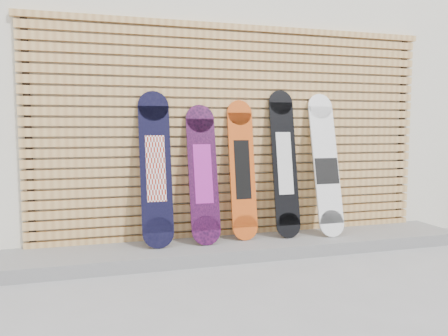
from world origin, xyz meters
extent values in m
plane|color=gray|center=(0.00, 0.00, 0.00)|extent=(80.00, 80.00, 0.00)
cube|color=silver|center=(0.50, 3.50, 1.80)|extent=(12.00, 5.00, 3.60)
cube|color=slate|center=(-0.15, 0.68, 0.06)|extent=(4.60, 0.70, 0.12)
cube|color=tan|center=(-0.15, 0.97, 0.14)|extent=(4.20, 0.05, 0.08)
cube|color=tan|center=(-0.15, 0.97, 0.23)|extent=(4.20, 0.05, 0.08)
cube|color=tan|center=(-0.15, 0.97, 0.33)|extent=(4.20, 0.05, 0.07)
cube|color=tan|center=(-0.15, 0.97, 0.43)|extent=(4.20, 0.05, 0.07)
cube|color=tan|center=(-0.15, 0.97, 0.53)|extent=(4.20, 0.05, 0.07)
cube|color=tan|center=(-0.15, 0.97, 0.62)|extent=(4.20, 0.05, 0.07)
cube|color=tan|center=(-0.15, 0.97, 0.72)|extent=(4.20, 0.05, 0.07)
cube|color=tan|center=(-0.15, 0.97, 0.82)|extent=(4.20, 0.05, 0.07)
cube|color=tan|center=(-0.15, 0.97, 0.91)|extent=(4.20, 0.05, 0.07)
cube|color=tan|center=(-0.15, 0.97, 1.01)|extent=(4.20, 0.05, 0.08)
cube|color=tan|center=(-0.15, 0.97, 1.11)|extent=(4.20, 0.05, 0.08)
cube|color=tan|center=(-0.15, 0.97, 1.20)|extent=(4.20, 0.05, 0.08)
cube|color=tan|center=(-0.15, 0.97, 1.30)|extent=(4.20, 0.05, 0.08)
cube|color=tan|center=(-0.15, 0.97, 1.40)|extent=(4.20, 0.05, 0.08)
cube|color=tan|center=(-0.15, 0.97, 1.50)|extent=(4.20, 0.05, 0.08)
cube|color=tan|center=(-0.15, 0.97, 1.59)|extent=(4.20, 0.05, 0.08)
cube|color=tan|center=(-0.15, 0.97, 1.69)|extent=(4.20, 0.05, 0.08)
cube|color=tan|center=(-0.15, 0.97, 1.79)|extent=(4.20, 0.05, 0.08)
cube|color=tan|center=(-0.15, 0.97, 1.88)|extent=(4.20, 0.05, 0.08)
cube|color=tan|center=(-0.15, 0.97, 1.98)|extent=(4.20, 0.05, 0.08)
cube|color=tan|center=(-0.15, 0.97, 2.08)|extent=(4.20, 0.05, 0.08)
cube|color=tan|center=(-0.15, 0.97, 2.17)|extent=(4.20, 0.05, 0.08)
cube|color=black|center=(-2.17, 0.99, 1.12)|extent=(0.06, 0.04, 2.23)
cube|color=black|center=(1.87, 0.99, 1.12)|extent=(0.06, 0.04, 2.23)
cube|color=tan|center=(-0.15, 0.97, 2.26)|extent=(4.26, 0.07, 0.06)
cube|color=black|center=(-1.03, 0.78, 0.86)|extent=(0.30, 0.27, 1.19)
cylinder|color=black|center=(-1.03, 0.65, 0.27)|extent=(0.30, 0.08, 0.30)
cylinder|color=black|center=(-1.03, 0.90, 1.45)|extent=(0.30, 0.08, 0.30)
cube|color=white|center=(-1.03, 0.78, 0.86)|extent=(0.18, 0.16, 0.63)
cube|color=black|center=(-0.57, 0.77, 0.80)|extent=(0.29, 0.28, 1.08)
cylinder|color=black|center=(-0.57, 0.64, 0.26)|extent=(0.29, 0.09, 0.28)
cylinder|color=black|center=(-0.57, 0.90, 1.33)|extent=(0.29, 0.09, 0.28)
cube|color=#A82198|center=(-0.57, 0.77, 0.80)|extent=(0.18, 0.16, 0.57)
cube|color=#D14F16|center=(-0.15, 0.81, 0.82)|extent=(0.26, 0.22, 1.15)
cylinder|color=#D14F16|center=(-0.15, 0.71, 0.25)|extent=(0.26, 0.07, 0.26)
cylinder|color=#D14F16|center=(-0.15, 0.91, 1.40)|extent=(0.26, 0.07, 0.26)
cube|color=black|center=(-0.15, 0.81, 0.82)|extent=(0.16, 0.13, 0.60)
cube|color=black|center=(0.30, 0.79, 0.88)|extent=(0.26, 0.26, 1.26)
cylinder|color=black|center=(0.30, 0.67, 0.25)|extent=(0.26, 0.07, 0.26)
cylinder|color=black|center=(0.30, 0.91, 1.51)|extent=(0.26, 0.07, 0.26)
cube|color=silver|center=(0.30, 0.79, 0.88)|extent=(0.16, 0.15, 0.64)
cube|color=white|center=(0.76, 0.75, 0.86)|extent=(0.28, 0.32, 1.22)
cylinder|color=white|center=(0.76, 0.60, 0.26)|extent=(0.28, 0.09, 0.28)
cylinder|color=white|center=(0.76, 0.90, 1.47)|extent=(0.28, 0.09, 0.28)
cube|color=black|center=(0.76, 0.73, 0.79)|extent=(0.27, 0.09, 0.27)
camera|label=1|loc=(-1.54, -3.38, 1.26)|focal=35.00mm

